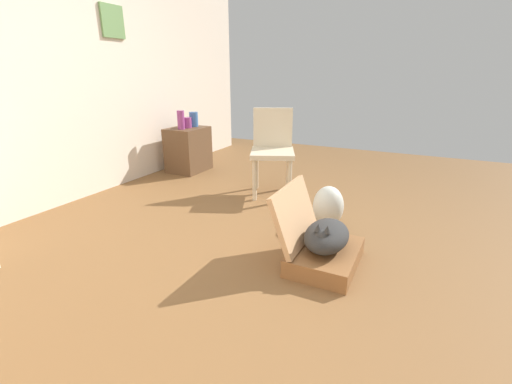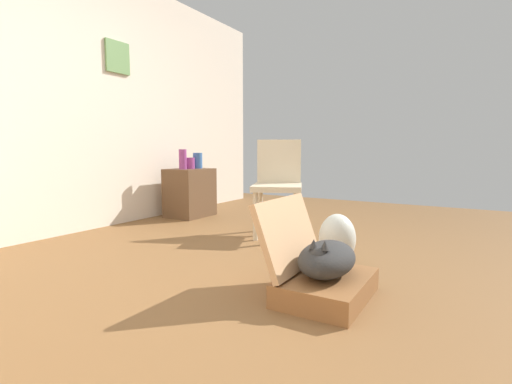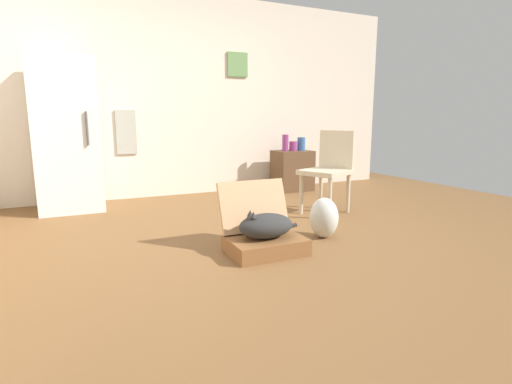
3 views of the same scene
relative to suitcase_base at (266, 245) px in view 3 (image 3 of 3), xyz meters
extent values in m
plane|color=brown|center=(0.06, 0.42, -0.06)|extent=(7.68, 7.68, 0.00)
cube|color=beige|center=(0.06, 2.68, 1.24)|extent=(6.40, 0.12, 2.60)
cube|color=#648D50|center=(0.85, 2.61, 1.68)|extent=(0.29, 0.02, 0.32)
cube|color=#A2A293|center=(-0.66, 2.61, 0.79)|extent=(0.24, 0.02, 0.54)
cube|color=brown|center=(0.00, 0.00, 0.00)|extent=(0.57, 0.41, 0.12)
cube|color=tan|center=(0.00, 0.23, 0.26)|extent=(0.57, 0.18, 0.40)
ellipsoid|color=#2D2D2D|center=(0.00, 0.00, 0.15)|extent=(0.43, 0.28, 0.19)
sphere|color=#2D2D2D|center=(-0.12, 0.00, 0.19)|extent=(0.11, 0.11, 0.11)
cone|color=#2D2D2D|center=(-0.12, -0.03, 0.26)|extent=(0.05, 0.05, 0.05)
cone|color=#2D2D2D|center=(-0.12, 0.03, 0.26)|extent=(0.05, 0.05, 0.05)
cylinder|color=#2D2D2D|center=(0.19, 0.04, 0.10)|extent=(0.20, 0.03, 0.07)
ellipsoid|color=silver|center=(0.63, 0.16, 0.11)|extent=(0.24, 0.26, 0.35)
cube|color=silver|center=(-1.33, 2.22, 0.77)|extent=(0.66, 0.58, 1.66)
cylinder|color=#4C4C4C|center=(-1.13, 1.91, 0.85)|extent=(0.02, 0.02, 0.35)
cube|color=brown|center=(1.54, 2.27, 0.22)|extent=(0.51, 0.41, 0.57)
cylinder|color=#8C387A|center=(1.42, 2.26, 0.62)|extent=(0.09, 0.09, 0.23)
cylinder|color=#38609E|center=(1.67, 2.25, 0.60)|extent=(0.11, 0.11, 0.19)
cylinder|color=#8C387A|center=(1.54, 2.26, 0.57)|extent=(0.11, 0.11, 0.13)
cylinder|color=beige|center=(0.91, 0.99, 0.15)|extent=(0.04, 0.04, 0.43)
cylinder|color=beige|center=(1.05, 0.67, 0.15)|extent=(0.04, 0.04, 0.43)
cylinder|color=beige|center=(1.26, 1.14, 0.15)|extent=(0.04, 0.04, 0.43)
cylinder|color=beige|center=(1.40, 0.82, 0.15)|extent=(0.04, 0.04, 0.43)
cube|color=beige|center=(1.16, 0.90, 0.39)|extent=(0.61, 0.59, 0.05)
cube|color=beige|center=(1.35, 0.99, 0.62)|extent=(0.20, 0.40, 0.41)
camera|label=1|loc=(-2.04, -0.49, 1.17)|focal=24.10mm
camera|label=2|loc=(-1.84, -0.66, 0.73)|focal=26.25mm
camera|label=3|loc=(-1.28, -2.58, 0.95)|focal=27.63mm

